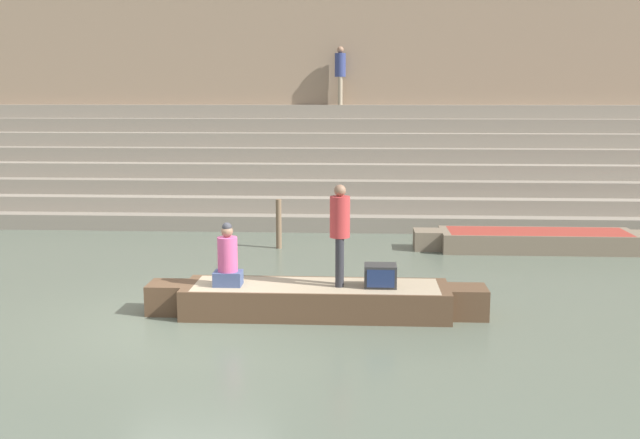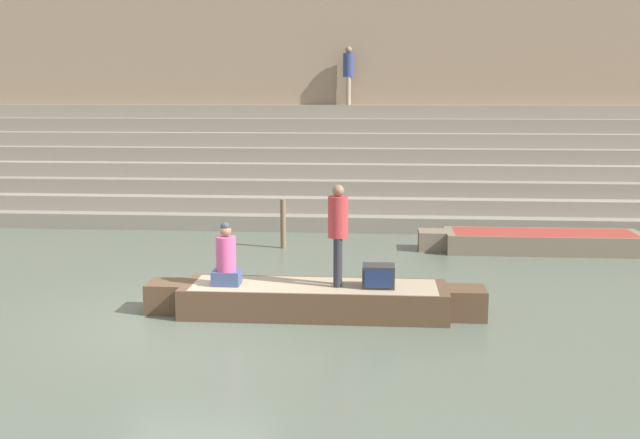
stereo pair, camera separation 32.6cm
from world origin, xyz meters
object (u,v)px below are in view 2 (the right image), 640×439
at_px(mooring_post, 283,224).
at_px(person_rowing, 226,260).
at_px(rowboat_main, 314,299).
at_px(tv_set, 378,276).
at_px(person_on_steps, 349,71).
at_px(person_standing, 338,228).
at_px(moored_boat_shore, 543,241).

bearing_deg(mooring_post, person_rowing, -92.51).
relative_size(rowboat_main, mooring_post, 4.78).
bearing_deg(tv_set, person_on_steps, 102.01).
distance_m(tv_set, mooring_post, 5.87).
relative_size(person_standing, person_rowing, 1.59).
relative_size(rowboat_main, person_on_steps, 3.13).
bearing_deg(person_rowing, tv_set, 5.87).
height_order(person_rowing, person_on_steps, person_on_steps).
bearing_deg(mooring_post, rowboat_main, -77.26).
xyz_separation_m(person_rowing, moored_boat_shore, (6.33, 5.57, -0.69)).
xyz_separation_m(person_rowing, person_on_steps, (1.50, 11.79, 3.40)).
height_order(tv_set, mooring_post, mooring_post).
xyz_separation_m(person_standing, moored_boat_shore, (4.49, 5.48, -1.23)).
height_order(person_rowing, tv_set, person_rowing).
xyz_separation_m(rowboat_main, person_standing, (0.39, -0.01, 1.21)).
height_order(person_rowing, mooring_post, person_rowing).
relative_size(person_standing, person_on_steps, 0.94).
relative_size(person_standing, tv_set, 3.20).
height_order(rowboat_main, person_standing, person_standing).
bearing_deg(person_rowing, rowboat_main, 8.75).
bearing_deg(person_standing, rowboat_main, -176.53).
relative_size(mooring_post, person_on_steps, 0.66).
distance_m(rowboat_main, person_on_steps, 12.38).
xyz_separation_m(rowboat_main, mooring_post, (-1.21, 5.36, 0.32)).
distance_m(moored_boat_shore, person_on_steps, 8.88).
height_order(moored_boat_shore, person_on_steps, person_on_steps).
height_order(rowboat_main, person_on_steps, person_on_steps).
relative_size(person_rowing, mooring_post, 0.90).
height_order(person_rowing, moored_boat_shore, person_rowing).
bearing_deg(moored_boat_shore, rowboat_main, -126.15).
relative_size(rowboat_main, person_rowing, 5.32).
bearing_deg(mooring_post, person_standing, -73.35).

